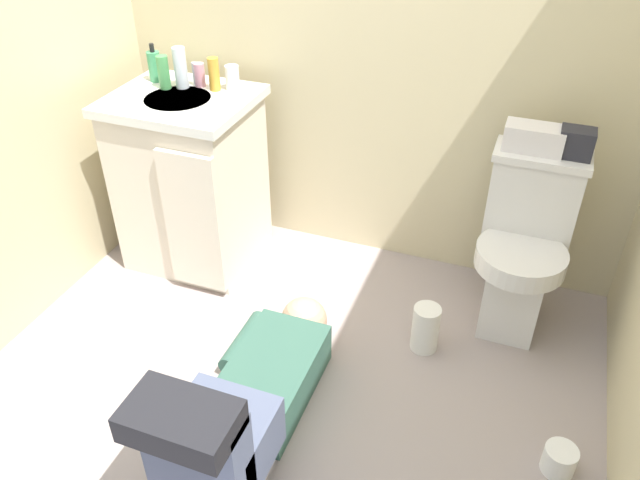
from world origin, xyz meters
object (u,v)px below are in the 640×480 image
Objects in this scene: toiletry_bag at (576,143)px; paper_towel_roll at (425,328)px; soap_dispenser at (155,66)px; bottle_white at (232,78)px; bottle_clear at (180,68)px; faucet at (195,74)px; toilet at (523,247)px; bottle_pink at (200,75)px; vanity_cabinet at (191,180)px; bottle_amber at (214,74)px; tissue_box at (534,138)px; person_plumber at (246,397)px; bottle_green at (164,72)px; toilet_paper_roll at (559,460)px.

toiletry_bag is 0.60× the size of paper_towel_roll.
soap_dispenser reaches higher than toiletry_bag.
toiletry_bag is 1.41m from bottle_white.
bottle_white is (0.37, 0.03, -0.02)m from soap_dispenser.
bottle_clear reaches higher than toiletry_bag.
toilet is at bearing -2.87° from faucet.
paper_towel_roll is at bearing -18.56° from bottle_pink.
bottle_amber reaches higher than vanity_cabinet.
tissue_box is 1.63m from soap_dispenser.
vanity_cabinet is at bearing -173.53° from tissue_box.
toiletry_bag is 0.71× the size of bottle_clear.
bottle_amber reaches higher than person_plumber.
bottle_white is (0.18, 0.01, 0.00)m from faucet.
toiletry_bag is at bearing 1.17° from soap_dispenser.
soap_dispenser is at bearing -176.23° from bottle_pink.
bottle_amber is (0.11, -0.03, 0.02)m from faucet.
bottle_amber is 0.68× the size of paper_towel_roll.
bottle_white is at bearing 41.99° from vanity_cabinet.
bottle_pink reaches higher than faucet.
soap_dispenser reaches higher than bottle_amber.
bottle_green is 1.54m from paper_towel_roll.
person_plumber is 0.80m from paper_towel_roll.
soap_dispenser reaches higher than paper_towel_roll.
faucet reaches higher than toiletry_bag.
bottle_amber is at bearing -178.40° from toiletry_bag.
faucet reaches higher than paper_towel_roll.
bottle_clear is at bearing -177.55° from tissue_box.
toiletry_bag is 1.13× the size of toilet_paper_roll.
bottle_clear is (-0.04, 0.10, 0.49)m from vanity_cabinet.
toiletry_bag is 0.87× the size of bottle_green.
tissue_box reaches higher than toilet_paper_roll.
bottle_clear is at bearing 127.05° from person_plumber.
tissue_box is at bearing 6.47° from vanity_cabinet.
toilet is 1.25m from person_plumber.
bottle_green reaches higher than toilet_paper_roll.
vanity_cabinet is at bearing -66.17° from bottle_clear.
bottle_clear is at bearing 113.83° from vanity_cabinet.
bottle_pink is at bearing 123.43° from person_plumber.
soap_dispenser is 2.24m from toilet_paper_roll.
person_plumber is at bearing -49.60° from bottle_green.
toiletry_bag reaches higher than toilet.
bottle_clear reaches higher than vanity_cabinet.
bottle_clear is 1.50m from paper_towel_roll.
toilet_paper_roll is at bearing -71.16° from toilet.
toilet is at bearing -1.86° from soap_dispenser.
bottle_clear is (0.06, 0.03, 0.02)m from bottle_green.
paper_towel_roll is (1.07, -0.37, -0.79)m from bottle_amber.
faucet reaches higher than toilet.
toilet is 3.63× the size of paper_towel_roll.
toilet is at bearing 0.27° from bottle_green.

